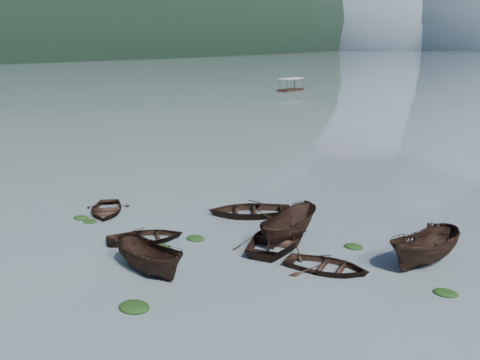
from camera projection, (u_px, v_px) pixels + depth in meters
The scene contains 18 objects.
ground_plane at pixel (84, 287), 22.17m from camera, with size 2400.00×2400.00×0.00m, color slate.
haze_mtn_a at pixel (397, 49), 891.18m from camera, with size 520.00×520.00×280.00m, color #475666.
rowboat_1 at pixel (146, 241), 27.31m from camera, with size 2.77×3.88×0.80m, color black.
rowboat_2 at pixel (151, 273), 23.58m from camera, with size 1.62×4.31×1.66m, color black.
rowboat_3 at pixel (279, 244), 26.89m from camera, with size 3.66×5.13×1.06m, color black.
rowboat_4 at pixel (326, 270), 23.80m from camera, with size 2.72×3.81×0.79m, color black.
rowboat_5 at pixel (424, 264), 24.44m from camera, with size 1.78×4.74×1.83m, color black.
rowboat_6 at pixel (106, 213), 31.82m from camera, with size 2.74×3.84×0.80m, color black.
rowboat_7 at pixel (249, 215), 31.42m from camera, with size 3.45×4.83×1.00m, color black.
rowboat_8 at pixel (288, 239), 27.55m from camera, with size 1.72×4.56×1.76m, color black.
weed_clump_1 at pixel (195, 239), 27.57m from camera, with size 1.01×0.81×0.22m, color black.
weed_clump_2 at pixel (134, 309), 20.38m from camera, with size 1.28×1.03×0.28m, color black.
weed_clump_3 at pixel (162, 248), 26.38m from camera, with size 0.95×0.81×0.21m, color black.
weed_clump_4 at pixel (446, 294), 21.58m from camera, with size 1.00×0.79×0.21m, color black.
weed_clump_5 at pixel (81, 219), 30.82m from camera, with size 0.98×0.79×0.21m, color black.
weed_clump_6 at pixel (90, 222), 30.23m from camera, with size 0.85×0.71×0.18m, color black.
weed_clump_7 at pixel (354, 247), 26.46m from camera, with size 0.97×0.78×0.21m, color black.
pontoon_left at pixel (291, 91), 112.60m from camera, with size 2.66×6.38×2.44m, color black, non-canonical shape.
Camera 1 is at (16.48, -13.59, 9.85)m, focal length 40.00 mm.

